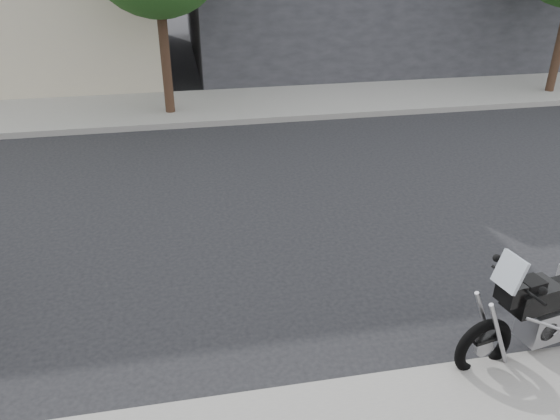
# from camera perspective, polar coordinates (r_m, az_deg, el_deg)

# --- Properties ---
(ground) EXTENTS (120.00, 120.00, 0.00)m
(ground) POSITION_cam_1_polar(r_m,az_deg,el_deg) (9.39, 1.48, -0.50)
(ground) COLOR black
(ground) RESTS_ON ground
(far_sidewalk) EXTENTS (44.00, 3.00, 0.15)m
(far_sidewalk) POSITION_cam_1_polar(r_m,az_deg,el_deg) (15.34, -3.76, 10.92)
(far_sidewalk) COLOR gray
(far_sidewalk) RESTS_ON ground
(motorcycle) EXTENTS (2.31, 1.02, 1.48)m
(motorcycle) POSITION_cam_1_polar(r_m,az_deg,el_deg) (6.91, 26.78, -8.80)
(motorcycle) COLOR black
(motorcycle) RESTS_ON ground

